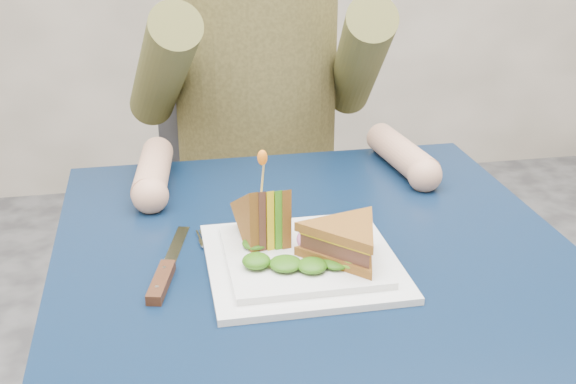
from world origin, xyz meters
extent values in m
cube|color=black|center=(0.00, 0.00, 0.71)|extent=(0.75, 0.75, 0.03)
cylinder|color=#595B5E|center=(-0.32, 0.32, 0.35)|extent=(0.04, 0.04, 0.70)
cylinder|color=#595B5E|center=(0.32, 0.32, 0.35)|extent=(0.04, 0.04, 0.70)
cube|color=#47474C|center=(0.00, 0.57, 0.45)|extent=(0.42, 0.40, 0.04)
cube|color=#47474C|center=(0.00, 0.75, 0.70)|extent=(0.42, 0.03, 0.46)
cylinder|color=#47474C|center=(-0.18, 0.40, 0.21)|extent=(0.02, 0.02, 0.43)
cylinder|color=#47474C|center=(0.18, 0.40, 0.21)|extent=(0.02, 0.02, 0.43)
cylinder|color=#47474C|center=(-0.18, 0.74, 0.21)|extent=(0.02, 0.02, 0.43)
cylinder|color=#47474C|center=(0.18, 0.74, 0.21)|extent=(0.02, 0.02, 0.43)
cylinder|color=#4F4723|center=(0.00, 0.55, 0.87)|extent=(0.34, 0.34, 0.52)
cylinder|color=brown|center=(-0.20, 0.46, 0.89)|extent=(0.15, 0.39, 0.31)
cylinder|color=tan|center=(-0.23, 0.26, 0.76)|extent=(0.08, 0.20, 0.06)
sphere|color=tan|center=(-0.23, 0.16, 0.76)|extent=(0.06, 0.06, 0.06)
cylinder|color=brown|center=(0.20, 0.46, 0.89)|extent=(0.15, 0.39, 0.31)
cylinder|color=tan|center=(0.23, 0.26, 0.76)|extent=(0.08, 0.20, 0.06)
sphere|color=tan|center=(0.23, 0.16, 0.76)|extent=(0.06, 0.06, 0.06)
cube|color=white|center=(-0.03, -0.06, 0.73)|extent=(0.26, 0.26, 0.01)
cube|color=white|center=(-0.03, -0.06, 0.74)|extent=(0.21, 0.21, 0.01)
cube|color=silver|center=(-0.15, -0.05, 0.73)|extent=(0.03, 0.12, 0.00)
cube|color=silver|center=(-0.15, 0.03, 0.73)|extent=(0.02, 0.02, 0.00)
cube|color=silver|center=(-0.16, 0.05, 0.73)|extent=(0.01, 0.03, 0.00)
cube|color=silver|center=(-0.16, 0.05, 0.73)|extent=(0.01, 0.03, 0.00)
cube|color=silver|center=(-0.15, 0.05, 0.73)|extent=(0.01, 0.03, 0.00)
cube|color=silver|center=(-0.15, 0.05, 0.73)|extent=(0.01, 0.03, 0.00)
cube|color=silver|center=(-0.20, 0.02, 0.73)|extent=(0.05, 0.14, 0.00)
cube|color=black|center=(-0.22, -0.08, 0.74)|extent=(0.04, 0.10, 0.01)
cylinder|color=silver|center=(-0.22, -0.06, 0.74)|extent=(0.01, 0.01, 0.00)
cylinder|color=silver|center=(-0.23, -0.10, 0.74)|extent=(0.01, 0.01, 0.00)
cylinder|color=tan|center=(-0.08, -0.01, 0.85)|extent=(0.01, 0.01, 0.06)
ellipsoid|color=orange|center=(-0.08, -0.01, 0.88)|extent=(0.01, 0.01, 0.02)
torus|color=#9E4C7A|center=(-0.01, -0.05, 0.77)|extent=(0.04, 0.04, 0.02)
camera|label=1|loc=(-0.21, -0.92, 1.22)|focal=45.00mm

